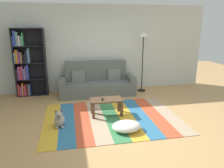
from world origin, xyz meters
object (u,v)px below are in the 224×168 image
object	(u,v)px
couch	(97,83)
bookshelf	(26,64)
coffee_table	(106,102)
dog	(59,119)
standing_lamp	(143,42)
pouf	(127,126)
tv_remote	(102,99)

from	to	relation	value
couch	bookshelf	size ratio (longest dim) A/B	1.13
coffee_table	dog	bearing A→B (deg)	-159.79
standing_lamp	pouf	bearing A→B (deg)	-114.86
couch	coffee_table	world-z (taller)	couch
coffee_table	tv_remote	distance (m)	0.14
bookshelf	tv_remote	size ratio (longest dim) A/B	13.34
bookshelf	pouf	xyz separation A→B (m)	(2.32, -2.82, -0.85)
bookshelf	dog	size ratio (longest dim) A/B	5.03
couch	standing_lamp	size ratio (longest dim) A/B	1.21
bookshelf	tv_remote	xyz separation A→B (m)	(1.97, -1.96, -0.55)
bookshelf	pouf	size ratio (longest dim) A/B	3.40
dog	standing_lamp	size ratio (longest dim) A/B	0.21
bookshelf	standing_lamp	size ratio (longest dim) A/B	1.07
dog	pouf	bearing A→B (deg)	-19.67
couch	pouf	world-z (taller)	couch
standing_lamp	tv_remote	bearing A→B (deg)	-132.07
standing_lamp	bookshelf	bearing A→B (deg)	176.15
pouf	standing_lamp	size ratio (longest dim) A/B	0.31
coffee_table	standing_lamp	world-z (taller)	standing_lamp
couch	tv_remote	bearing A→B (deg)	-92.97
bookshelf	dog	world-z (taller)	bookshelf
tv_remote	bookshelf	bearing A→B (deg)	143.18
standing_lamp	couch	bearing A→B (deg)	-178.22
bookshelf	standing_lamp	bearing A→B (deg)	-3.85
pouf	dog	bearing A→B (deg)	160.33
coffee_table	tv_remote	xyz separation A→B (m)	(-0.10, -0.02, 0.09)
bookshelf	pouf	bearing A→B (deg)	-50.45
dog	tv_remote	world-z (taller)	tv_remote
pouf	dog	world-z (taller)	dog
couch	bookshelf	distance (m)	2.16
couch	tv_remote	distance (m)	1.68
dog	tv_remote	xyz separation A→B (m)	(0.98, 0.38, 0.25)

